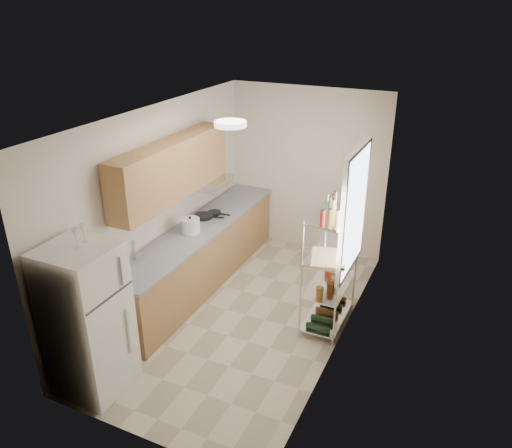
{
  "coord_description": "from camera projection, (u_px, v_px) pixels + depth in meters",
  "views": [
    {
      "loc": [
        2.42,
        -4.86,
        3.77
      ],
      "look_at": [
        0.04,
        0.25,
        1.2
      ],
      "focal_mm": 35.0,
      "sensor_mm": 36.0,
      "label": 1
    }
  ],
  "objects": [
    {
      "name": "room",
      "position": [
        244.0,
        224.0,
        5.96
      ],
      "size": [
        2.52,
        4.42,
        2.62
      ],
      "color": "#C2B69D",
      "rests_on": "ground"
    },
    {
      "name": "counter_run",
      "position": [
        200.0,
        255.0,
        7.02
      ],
      "size": [
        0.63,
        3.51,
        0.9
      ],
      "color": "#A27445",
      "rests_on": "ground"
    },
    {
      "name": "upper_cabinets",
      "position": [
        172.0,
        169.0,
        6.23
      ],
      "size": [
        0.33,
        2.2,
        0.72
      ],
      "primitive_type": "cube",
      "color": "#A27445",
      "rests_on": "room"
    },
    {
      "name": "range_hood",
      "position": [
        209.0,
        182.0,
        7.05
      ],
      "size": [
        0.5,
        0.6,
        0.12
      ],
      "primitive_type": "cube",
      "color": "#B7BABC",
      "rests_on": "room"
    },
    {
      "name": "window",
      "position": [
        354.0,
        211.0,
        5.67
      ],
      "size": [
        0.06,
        1.0,
        1.46
      ],
      "primitive_type": "cube",
      "color": "white",
      "rests_on": "room"
    },
    {
      "name": "bakers_rack",
      "position": [
        332.0,
        244.0,
        5.89
      ],
      "size": [
        0.45,
        0.9,
        1.73
      ],
      "color": "silver",
      "rests_on": "ground"
    },
    {
      "name": "ceiling_dome",
      "position": [
        230.0,
        124.0,
        5.18
      ],
      "size": [
        0.34,
        0.34,
        0.05
      ],
      "primitive_type": "cylinder",
      "color": "white",
      "rests_on": "room"
    },
    {
      "name": "refrigerator",
      "position": [
        88.0,
        320.0,
        5.0
      ],
      "size": [
        0.67,
        0.67,
        1.64
      ],
      "primitive_type": "cube",
      "color": "white",
      "rests_on": "ground"
    },
    {
      "name": "wine_glass_a",
      "position": [
        84.0,
        233.0,
        4.73
      ],
      "size": [
        0.07,
        0.07,
        0.19
      ],
      "primitive_type": null,
      "color": "silver",
      "rests_on": "refrigerator"
    },
    {
      "name": "wine_glass_b",
      "position": [
        77.0,
        238.0,
        4.62
      ],
      "size": [
        0.07,
        0.07,
        0.2
      ],
      "primitive_type": null,
      "color": "silver",
      "rests_on": "refrigerator"
    },
    {
      "name": "rice_cooker",
      "position": [
        190.0,
        226.0,
        6.63
      ],
      "size": [
        0.25,
        0.25,
        0.2
      ],
      "primitive_type": "cylinder",
      "color": "silver",
      "rests_on": "counter_run"
    },
    {
      "name": "frying_pan_large",
      "position": [
        203.0,
        216.0,
        7.11
      ],
      "size": [
        0.33,
        0.33,
        0.05
      ],
      "primitive_type": "cylinder",
      "rotation": [
        0.0,
        0.0,
        0.25
      ],
      "color": "black",
      "rests_on": "counter_run"
    },
    {
      "name": "frying_pan_small",
      "position": [
        214.0,
        213.0,
        7.23
      ],
      "size": [
        0.2,
        0.2,
        0.04
      ],
      "primitive_type": "cylinder",
      "rotation": [
        0.0,
        0.0,
        0.02
      ],
      "color": "black",
      "rests_on": "counter_run"
    },
    {
      "name": "cutting_board",
      "position": [
        328.0,
        258.0,
        5.75
      ],
      "size": [
        0.5,
        0.58,
        0.03
      ],
      "primitive_type": "cube",
      "rotation": [
        0.0,
        0.0,
        0.28
      ],
      "color": "tan",
      "rests_on": "bakers_rack"
    },
    {
      "name": "espresso_machine",
      "position": [
        350.0,
        233.0,
        6.11
      ],
      "size": [
        0.17,
        0.23,
        0.25
      ],
      "primitive_type": "cube",
      "rotation": [
        0.0,
        0.0,
        -0.12
      ],
      "color": "black",
      "rests_on": "bakers_rack"
    },
    {
      "name": "storage_bag",
      "position": [
        331.0,
        265.0,
        6.4
      ],
      "size": [
        0.12,
        0.15,
        0.15
      ],
      "primitive_type": "cube",
      "rotation": [
        0.0,
        0.0,
        -0.22
      ],
      "color": "#B63416",
      "rests_on": "bakers_rack"
    }
  ]
}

